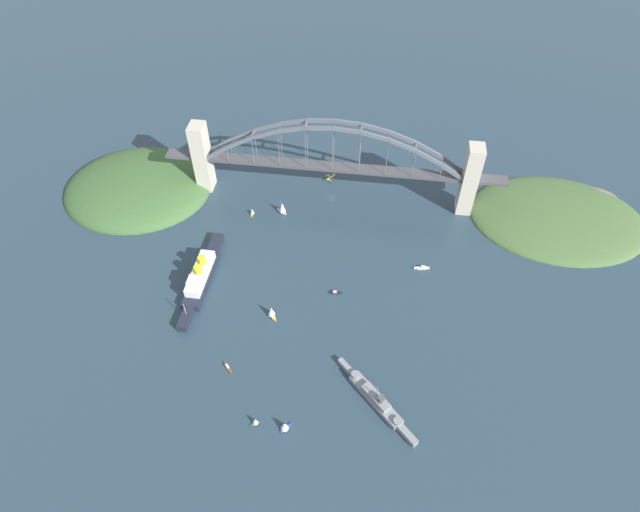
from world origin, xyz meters
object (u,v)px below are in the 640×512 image
object	(u,v)px
naval_cruiser	(376,400)
small_boat_2	(228,367)
small_boat_1	(252,212)
small_boat_3	(285,426)
small_boat_5	(271,312)
small_boat_0	(282,208)
harbor_arch_bridge	(333,166)
small_boat_4	(335,292)
small_boat_6	(422,268)
seaplane_taxiing_near_bridge	(330,178)
ocean_liner	(201,276)
small_boat_7	(255,421)

from	to	relation	value
naval_cruiser	small_boat_2	distance (m)	99.14
small_boat_1	small_boat_3	world-z (taller)	small_boat_3
small_boat_5	small_boat_1	bearing A→B (deg)	-70.11
small_boat_0	small_boat_1	xyz separation A→B (m)	(24.99, 5.47, -2.77)
harbor_arch_bridge	small_boat_3	bearing A→B (deg)	89.27
small_boat_1	naval_cruiser	bearing A→B (deg)	125.66
small_boat_0	small_boat_4	bearing A→B (deg)	123.74
small_boat_1	small_boat_6	bearing A→B (deg)	163.16
small_boat_3	seaplane_taxiing_near_bridge	bearing A→B (deg)	-89.60
seaplane_taxiing_near_bridge	ocean_liner	bearing A→B (deg)	58.78
small_boat_2	naval_cruiser	bearing A→B (deg)	173.25
small_boat_7	ocean_liner	bearing A→B (deg)	-58.71
small_boat_0	small_boat_1	size ratio (longest dim) A/B	1.88
naval_cruiser	small_boat_7	world-z (taller)	naval_cruiser
harbor_arch_bridge	small_boat_7	distance (m)	218.76
small_boat_0	small_boat_7	xyz separation A→B (m)	(-18.58, 190.31, -2.65)
harbor_arch_bridge	small_boat_2	world-z (taller)	harbor_arch_bridge
small_boat_2	small_boat_6	bearing A→B (deg)	-140.17
seaplane_taxiing_near_bridge	small_boat_4	size ratio (longest dim) A/B	1.09
seaplane_taxiing_near_bridge	small_boat_2	world-z (taller)	seaplane_taxiing_near_bridge
small_boat_2	seaplane_taxiing_near_bridge	bearing A→B (deg)	-101.99
small_boat_0	small_boat_2	xyz separation A→B (m)	(8.21, 154.40, -4.91)
harbor_arch_bridge	small_boat_2	xyz separation A→B (m)	(47.79, 179.55, -33.76)
ocean_liner	small_boat_6	xyz separation A→B (m)	(-164.33, -35.23, -4.93)
small_boat_2	small_boat_3	xyz separation A→B (m)	(-45.04, 36.94, 3.20)
ocean_liner	small_boat_5	world-z (taller)	ocean_liner
seaplane_taxiing_near_bridge	small_boat_7	xyz separation A→B (m)	(16.58, 240.13, 0.73)
small_boat_0	small_boat_1	bearing A→B (deg)	12.36
harbor_arch_bridge	ocean_liner	size ratio (longest dim) A/B	3.06
seaplane_taxiing_near_bridge	small_boat_2	size ratio (longest dim) A/B	1.24
naval_cruiser	seaplane_taxiing_near_bridge	world-z (taller)	naval_cruiser
small_boat_1	small_boat_2	xyz separation A→B (m)	(-16.78, 148.93, -2.15)
small_boat_6	small_boat_7	distance (m)	173.11
seaplane_taxiing_near_bridge	small_boat_0	xyz separation A→B (m)	(35.16, 49.81, 3.38)
harbor_arch_bridge	ocean_liner	bearing A→B (deg)	51.92
small_boat_2	small_boat_6	world-z (taller)	small_boat_6
seaplane_taxiing_near_bridge	small_boat_4	xyz separation A→B (m)	(-19.76, 132.05, -1.40)
small_boat_4	small_boat_6	distance (m)	71.67
small_boat_1	small_boat_4	size ratio (longest dim) A/B	0.69
ocean_liner	small_boat_1	world-z (taller)	ocean_liner
small_boat_1	small_boat_5	world-z (taller)	small_boat_5
small_boat_4	harbor_arch_bridge	bearing A→B (deg)	-81.87
small_boat_2	ocean_liner	bearing A→B (deg)	-61.75
naval_cruiser	seaplane_taxiing_near_bridge	size ratio (longest dim) A/B	5.29
small_boat_0	small_boat_3	size ratio (longest dim) A/B	1.45
seaplane_taxiing_near_bridge	small_boat_1	bearing A→B (deg)	42.59
harbor_arch_bridge	small_boat_3	xyz separation A→B (m)	(2.75, 216.48, -30.55)
small_boat_6	small_boat_4	bearing A→B (deg)	27.76
ocean_liner	small_boat_6	bearing A→B (deg)	-167.90
harbor_arch_bridge	small_boat_6	xyz separation A→B (m)	(-78.76, 74.00, -33.53)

